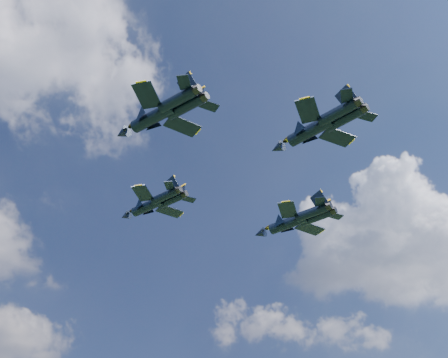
% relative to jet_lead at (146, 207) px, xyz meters
% --- Properties ---
extents(jet_lead, '(11.23, 15.49, 3.69)m').
position_rel_jet_lead_xyz_m(jet_lead, '(0.00, 0.00, 0.00)').
color(jet_lead, black).
extents(jet_left, '(12.62, 17.36, 4.14)m').
position_rel_jet_lead_xyz_m(jet_left, '(-8.51, -20.62, 0.76)').
color(jet_left, black).
extents(jet_right, '(12.64, 17.45, 4.15)m').
position_rel_jet_lead_xyz_m(jet_right, '(23.91, -8.72, -0.72)').
color(jet_right, black).
extents(jet_slot, '(12.54, 17.14, 4.04)m').
position_rel_jet_lead_xyz_m(jet_slot, '(12.15, -30.76, -0.40)').
color(jet_slot, black).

